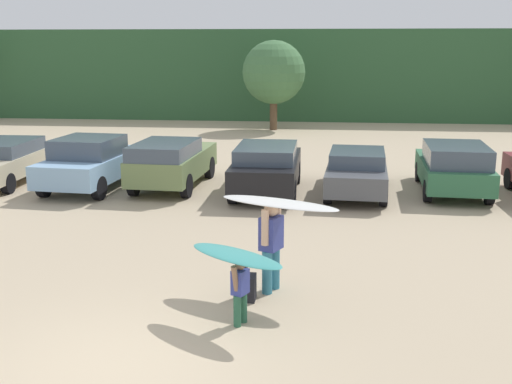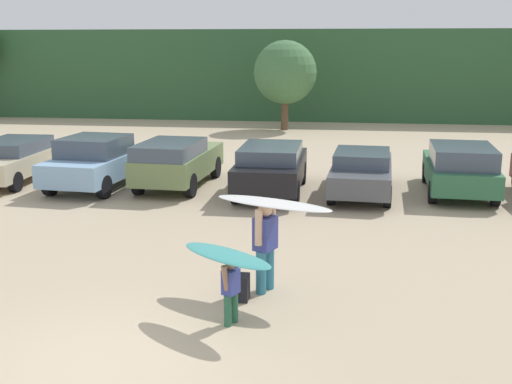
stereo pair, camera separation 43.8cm
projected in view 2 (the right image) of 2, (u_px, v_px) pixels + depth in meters
ground_plane at (100, 363)px, 8.89m from camera, size 120.00×120.00×0.00m
hillside_ridge at (295, 72)px, 41.84m from camera, size 108.00×12.00×5.21m
tree_center at (285, 73)px, 32.51m from camera, size 3.25×3.25×4.59m
parked_car_champagne at (13, 159)px, 20.59m from camera, size 1.93×4.54×1.35m
parked_car_sky_blue at (98, 161)px, 19.68m from camera, size 2.29×4.50×1.61m
parked_car_olive_green at (177, 161)px, 19.68m from camera, size 2.03×4.45×1.52m
parked_car_black at (271, 167)px, 18.86m from camera, size 1.89×4.38×1.46m
parked_car_dark_gray at (362, 171)px, 18.78m from camera, size 1.99×4.66×1.32m
parked_car_forest_green at (460, 168)px, 18.68m from camera, size 2.10×4.38×1.52m
person_adult at (265, 242)px, 11.28m from camera, size 0.44×0.60×1.64m
person_child at (231, 288)px, 9.99m from camera, size 0.29×0.45×1.08m
surfboard_white at (273, 203)px, 11.10m from camera, size 2.33×1.45×0.07m
surfboard_teal at (226, 256)px, 9.92m from camera, size 1.80×1.48×0.11m
backpack_dropped at (242, 288)px, 11.04m from camera, size 0.24×0.34×0.45m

